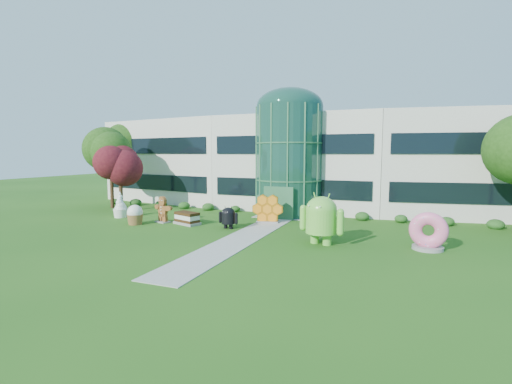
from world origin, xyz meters
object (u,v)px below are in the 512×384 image
at_px(android_green, 321,216).
at_px(gingerbread, 163,209).
at_px(android_black, 228,216).
at_px(donut, 429,231).

bearing_deg(android_green, gingerbread, -173.96).
height_order(android_black, donut, donut).
xyz_separation_m(android_black, gingerbread, (-6.04, 0.28, 0.14)).
relative_size(donut, gingerbread, 0.96).
distance_m(android_green, android_black, 7.76).
relative_size(android_black, gingerbread, 0.80).
relative_size(android_green, gingerbread, 1.50).
bearing_deg(android_black, gingerbread, -179.74).
xyz_separation_m(android_green, android_black, (-7.41, 2.16, -0.82)).
distance_m(android_green, donut, 6.20).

